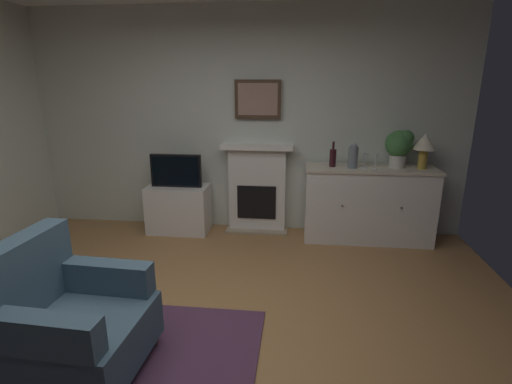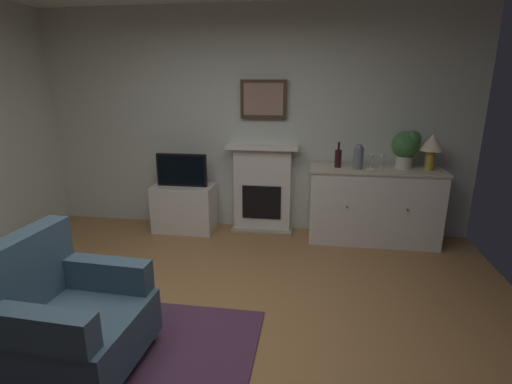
% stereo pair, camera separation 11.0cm
% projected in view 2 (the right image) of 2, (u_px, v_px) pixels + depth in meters
% --- Properties ---
extents(ground_plane, '(5.36, 4.98, 0.10)m').
position_uv_depth(ground_plane, '(194.00, 353.00, 2.76)').
color(ground_plane, '#9E7042').
rests_on(ground_plane, ground).
extents(wall_rear, '(5.36, 0.06, 2.70)m').
position_uv_depth(wall_rear, '(250.00, 122.00, 4.71)').
color(wall_rear, silver).
rests_on(wall_rear, ground_plane).
extents(area_rug, '(2.23, 1.72, 0.02)m').
position_uv_depth(area_rug, '(77.00, 374.00, 2.49)').
color(area_rug, '#4C2D47').
rests_on(area_rug, ground_plane).
extents(fireplace_unit, '(0.87, 0.30, 1.10)m').
position_uv_depth(fireplace_unit, '(263.00, 188.00, 4.78)').
color(fireplace_unit, white).
rests_on(fireplace_unit, ground_plane).
extents(framed_picture, '(0.55, 0.04, 0.45)m').
position_uv_depth(framed_picture, '(263.00, 99.00, 4.52)').
color(framed_picture, '#473323').
extents(sideboard_cabinet, '(1.49, 0.49, 0.89)m').
position_uv_depth(sideboard_cabinet, '(374.00, 205.00, 4.45)').
color(sideboard_cabinet, white).
rests_on(sideboard_cabinet, ground_plane).
extents(table_lamp, '(0.26, 0.26, 0.40)m').
position_uv_depth(table_lamp, '(432.00, 145.00, 4.17)').
color(table_lamp, '#B79338').
rests_on(table_lamp, sideboard_cabinet).
extents(wine_bottle, '(0.08, 0.08, 0.29)m').
position_uv_depth(wine_bottle, '(338.00, 158.00, 4.36)').
color(wine_bottle, '#331419').
rests_on(wine_bottle, sideboard_cabinet).
extents(wine_glass_left, '(0.07, 0.07, 0.16)m').
position_uv_depth(wine_glass_left, '(371.00, 158.00, 4.28)').
color(wine_glass_left, silver).
rests_on(wine_glass_left, sideboard_cabinet).
extents(wine_glass_center, '(0.07, 0.07, 0.16)m').
position_uv_depth(wine_glass_center, '(382.00, 159.00, 4.25)').
color(wine_glass_center, silver).
rests_on(wine_glass_center, sideboard_cabinet).
extents(vase_decorative, '(0.11, 0.11, 0.28)m').
position_uv_depth(vase_decorative, '(358.00, 157.00, 4.27)').
color(vase_decorative, slate).
rests_on(vase_decorative, sideboard_cabinet).
extents(tv_cabinet, '(0.75, 0.42, 0.59)m').
position_uv_depth(tv_cabinet, '(184.00, 208.00, 4.84)').
color(tv_cabinet, white).
rests_on(tv_cabinet, ground_plane).
extents(tv_set, '(0.62, 0.07, 0.40)m').
position_uv_depth(tv_set, '(182.00, 170.00, 4.68)').
color(tv_set, black).
rests_on(tv_set, tv_cabinet).
extents(potted_plant_small, '(0.30, 0.30, 0.43)m').
position_uv_depth(potted_plant_small, '(406.00, 146.00, 4.26)').
color(potted_plant_small, beige).
rests_on(potted_plant_small, sideboard_cabinet).
extents(armchair, '(0.85, 0.81, 0.92)m').
position_uv_depth(armchair, '(67.00, 317.00, 2.46)').
color(armchair, '#3F596B').
rests_on(armchair, ground_plane).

